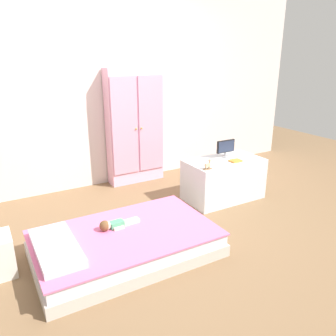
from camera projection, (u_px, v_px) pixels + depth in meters
name	position (u px, v px, depth m)	size (l,w,h in m)	color
ground_plane	(163.00, 228.00, 3.60)	(10.00, 10.00, 0.02)	brown
back_wall	(104.00, 86.00, 4.45)	(6.40, 0.05, 2.70)	silver
bed	(126.00, 243.00, 3.08)	(1.62, 1.00, 0.23)	beige
pillow	(56.00, 247.00, 2.74)	(0.32, 0.72, 0.07)	silver
doll	(112.00, 225.00, 3.10)	(0.39, 0.14, 0.10)	#4CA375
wardrobe	(135.00, 127.00, 4.65)	(0.78, 0.27, 1.58)	#EFADCC
tv_stand	(223.00, 179.00, 4.24)	(0.95, 0.53, 0.51)	silver
tv_monitor	(226.00, 147.00, 4.23)	(0.26, 0.10, 0.22)	#99999E
rocking_horse_toy	(208.00, 165.00, 3.80)	(0.10, 0.04, 0.12)	#8E6642
book_orange	(235.00, 161.00, 4.08)	(0.14, 0.11, 0.02)	orange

